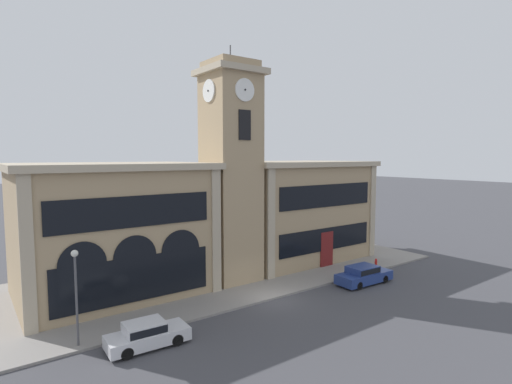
% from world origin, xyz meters
% --- Properties ---
extents(ground_plane, '(300.00, 300.00, 0.00)m').
position_xyz_m(ground_plane, '(0.00, 0.00, 0.00)').
color(ground_plane, '#424247').
extents(sidewalk_kerb, '(39.09, 14.69, 0.15)m').
position_xyz_m(sidewalk_kerb, '(0.00, 7.34, 0.07)').
color(sidewalk_kerb, gray).
rests_on(sidewalk_kerb, ground_plane).
extents(clock_tower, '(4.43, 4.43, 18.35)m').
position_xyz_m(clock_tower, '(-0.00, 5.39, 8.63)').
color(clock_tower, tan).
rests_on(clock_tower, ground_plane).
extents(town_hall_left_wing, '(13.23, 9.86, 9.45)m').
position_xyz_m(town_hall_left_wing, '(-8.43, 8.08, 4.75)').
color(town_hall_left_wing, tan).
rests_on(town_hall_left_wing, ground_plane).
extents(town_hall_right_wing, '(14.08, 9.86, 9.43)m').
position_xyz_m(town_hall_right_wing, '(8.85, 8.08, 4.74)').
color(town_hall_right_wing, tan).
rests_on(town_hall_right_wing, ground_plane).
extents(parked_car_near, '(4.28, 1.90, 1.36)m').
position_xyz_m(parked_car_near, '(-9.65, -1.40, 0.70)').
color(parked_car_near, silver).
rests_on(parked_car_near, ground_plane).
extents(parked_car_mid, '(4.81, 2.04, 1.43)m').
position_xyz_m(parked_car_mid, '(7.85, -1.40, 0.74)').
color(parked_car_mid, navy).
rests_on(parked_car_mid, ground_plane).
extents(street_lamp, '(0.36, 0.36, 5.04)m').
position_xyz_m(street_lamp, '(-12.56, 0.60, 3.52)').
color(street_lamp, '#4C4C51').
rests_on(street_lamp, sidewalk_kerb).
extents(fire_hydrant, '(0.22, 0.22, 0.87)m').
position_xyz_m(fire_hydrant, '(11.76, 0.36, 0.57)').
color(fire_hydrant, red).
rests_on(fire_hydrant, sidewalk_kerb).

